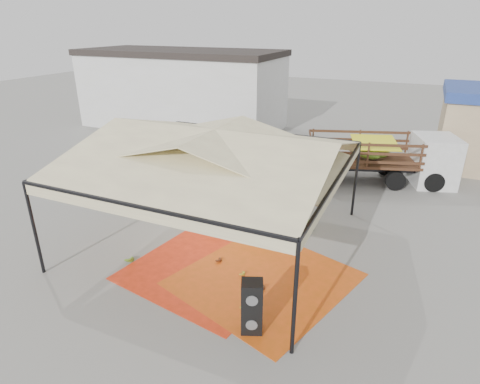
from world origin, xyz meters
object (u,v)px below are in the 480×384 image
at_px(vendor, 294,172).
at_px(truck_left, 260,151).
at_px(banana_heap, 258,205).
at_px(speaker_stack, 252,307).
at_px(truck_right, 387,154).

height_order(vendor, truck_left, truck_left).
xyz_separation_m(banana_heap, truck_left, (-1.73, 4.56, 0.69)).
bearing_deg(speaker_stack, banana_heap, 88.06).
bearing_deg(banana_heap, speaker_stack, -69.72).
xyz_separation_m(speaker_stack, truck_left, (-3.92, 10.48, 0.50)).
distance_m(truck_left, truck_right, 6.01).
distance_m(banana_heap, truck_right, 7.39).
distance_m(vendor, truck_left, 2.46).
xyz_separation_m(truck_left, truck_right, (5.81, 1.54, 0.19)).
bearing_deg(truck_right, vendor, -161.72).
bearing_deg(speaker_stack, truck_left, 88.27).
height_order(speaker_stack, truck_left, truck_left).
xyz_separation_m(vendor, truck_left, (-2.12, 1.20, 0.37)).
xyz_separation_m(speaker_stack, truck_right, (1.89, 12.03, 0.69)).
distance_m(banana_heap, speaker_stack, 6.32).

